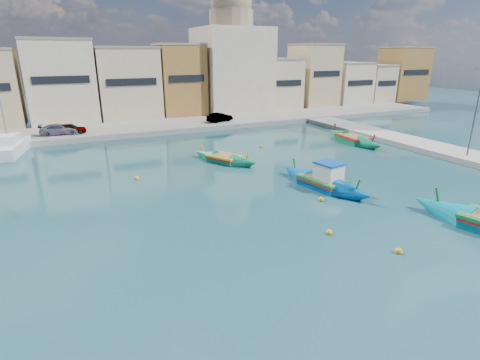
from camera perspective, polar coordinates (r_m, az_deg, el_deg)
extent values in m
plane|color=#153E40|center=(22.10, 17.94, -6.32)|extent=(160.00, 160.00, 0.00)
cube|color=gray|center=(49.21, -8.15, 8.36)|extent=(80.00, 8.00, 0.60)
cube|color=beige|center=(53.53, -25.56, 13.28)|extent=(7.88, 6.24, 9.89)
cube|color=gray|center=(53.44, -26.36, 18.68)|extent=(8.04, 6.37, 0.30)
cube|color=black|center=(50.33, -25.58, 13.60)|extent=(6.30, 0.10, 0.90)
cube|color=#CEB48F|center=(54.82, -16.81, 13.88)|extent=(7.88, 7.44, 8.99)
cube|color=gray|center=(54.68, -17.28, 18.72)|extent=(8.04, 7.59, 0.30)
cube|color=black|center=(51.08, -16.15, 14.15)|extent=(6.30, 0.10, 0.90)
cube|color=#A57034|center=(55.77, -9.10, 14.72)|extent=(6.17, 6.13, 9.43)
cube|color=gray|center=(55.66, -9.37, 19.72)|extent=(6.29, 6.26, 0.30)
cube|color=black|center=(52.76, -8.13, 15.06)|extent=(4.93, 0.10, 0.90)
cube|color=tan|center=(59.18, -2.06, 13.52)|extent=(7.31, 7.69, 6.05)
cube|color=gray|center=(58.98, -2.10, 16.59)|extent=(7.46, 7.85, 0.30)
cube|color=black|center=(55.61, -0.43, 13.51)|extent=(5.85, 0.10, 0.90)
cube|color=#CEB48F|center=(62.53, 4.94, 14.37)|extent=(7.54, 7.30, 7.41)
cube|color=gray|center=(62.35, 5.05, 17.90)|extent=(7.69, 7.45, 0.30)
cube|color=black|center=(59.34, 6.80, 14.43)|extent=(6.03, 0.10, 0.90)
cube|color=tan|center=(66.63, 11.16, 15.32)|extent=(6.36, 6.97, 9.63)
cube|color=gray|center=(66.54, 11.44, 19.59)|extent=(6.48, 7.11, 0.30)
cube|color=black|center=(63.78, 13.12, 15.49)|extent=(5.09, 0.10, 0.90)
cube|color=beige|center=(71.10, 16.00, 13.95)|extent=(6.63, 6.70, 6.65)
cube|color=gray|center=(70.94, 16.26, 16.74)|extent=(6.76, 6.83, 0.30)
cube|color=black|center=(68.55, 17.92, 13.90)|extent=(5.30, 0.10, 0.90)
cube|color=#CEB48F|center=(75.54, 19.40, 13.70)|extent=(5.08, 7.51, 6.20)
cube|color=gray|center=(75.38, 19.68, 16.15)|extent=(5.18, 7.66, 0.30)
cube|color=black|center=(72.84, 21.55, 13.56)|extent=(4.06, 0.10, 0.90)
cube|color=#A57034|center=(79.89, 23.58, 14.57)|extent=(7.79, 6.00, 9.33)
cube|color=gray|center=(79.80, 24.05, 18.00)|extent=(7.95, 6.12, 0.30)
cube|color=black|center=(77.86, 25.33, 14.62)|extent=(6.23, 0.10, 0.90)
cube|color=beige|center=(59.51, -1.28, 16.42)|extent=(10.00, 10.00, 12.00)
cylinder|color=#9E8466|center=(59.65, -1.34, 23.35)|extent=(6.40, 6.40, 2.40)
sphere|color=#9E8466|center=(59.87, -1.36, 25.44)|extent=(6.00, 6.00, 6.00)
cylinder|color=#595B60|center=(38.00, 32.18, 8.33)|extent=(0.16, 0.16, 8.00)
cube|color=#595B60|center=(36.93, 32.44, 14.15)|extent=(0.35, 0.15, 0.18)
imported|color=#4C1919|center=(45.48, -24.48, 7.15)|extent=(3.51, 1.80, 1.14)
imported|color=#4C1919|center=(49.01, -3.10, 9.53)|extent=(3.73, 2.22, 1.16)
imported|color=#4C1919|center=(45.48, -25.81, 6.97)|extent=(4.12, 1.96, 1.16)
cube|color=#0058AD|center=(27.16, 12.47, -0.66)|extent=(2.53, 3.50, 1.01)
cone|color=#0058AD|center=(28.89, 8.63, 0.86)|extent=(2.49, 3.28, 2.51)
cone|color=#0058AD|center=(25.56, 16.82, -2.16)|extent=(2.49, 3.28, 2.51)
cube|color=#198036|center=(27.03, 12.53, 0.19)|extent=(2.64, 3.69, 0.18)
cube|color=red|center=(27.08, 12.50, -0.18)|extent=(2.64, 3.58, 0.10)
cube|color=olive|center=(27.00, 12.54, 0.35)|extent=(2.18, 3.16, 0.06)
cylinder|color=#198036|center=(28.87, 8.34, 2.23)|extent=(0.22, 0.49, 1.09)
cylinder|color=#198036|center=(25.19, 17.42, -0.94)|extent=(0.22, 0.49, 1.09)
cube|color=white|center=(26.54, 13.36, 1.22)|extent=(1.67, 1.85, 1.11)
cube|color=#0F47A5|center=(26.37, 13.46, 2.49)|extent=(1.76, 1.98, 0.12)
cube|color=#0B784A|center=(41.80, 16.74, 5.79)|extent=(2.31, 3.58, 1.04)
cone|color=#0B784A|center=(44.00, 14.48, 6.68)|extent=(2.29, 3.32, 2.63)
cone|color=#0B784A|center=(39.65, 19.24, 4.94)|extent=(2.29, 3.32, 2.63)
cube|color=#B71413|center=(41.70, 16.79, 6.38)|extent=(2.41, 3.77, 0.19)
cube|color=#197F33|center=(41.74, 16.77, 6.12)|extent=(2.42, 3.64, 0.10)
cube|color=olive|center=(41.69, 16.80, 6.49)|extent=(1.98, 3.24, 0.06)
cylinder|color=#B71413|center=(44.10, 14.34, 7.62)|extent=(0.18, 0.50, 1.14)
cylinder|color=#B71413|center=(39.30, 19.61, 5.80)|extent=(0.18, 0.50, 1.14)
cube|color=#0B744F|center=(32.71, -2.45, 3.05)|extent=(2.82, 3.18, 0.88)
cone|color=#0B744F|center=(34.08, -5.35, 3.71)|extent=(2.74, 3.04, 2.18)
cone|color=#0B744F|center=(31.41, 0.70, 2.48)|extent=(2.74, 3.04, 2.18)
cube|color=yellow|center=(32.61, -2.45, 3.68)|extent=(2.95, 3.34, 0.16)
cube|color=red|center=(32.65, -2.45, 3.41)|extent=(2.92, 3.27, 0.09)
cube|color=olive|center=(32.59, -2.46, 3.79)|extent=(2.47, 2.84, 0.05)
cylinder|color=yellow|center=(34.07, -5.65, 4.69)|extent=(0.31, 0.43, 0.96)
cylinder|color=yellow|center=(31.13, 1.03, 3.43)|extent=(0.31, 0.43, 0.96)
cone|color=#00889F|center=(24.93, 28.30, -4.13)|extent=(3.10, 3.99, 2.84)
cylinder|color=#1A8233|center=(24.79, 27.89, -2.39)|extent=(0.29, 0.55, 1.22)
cube|color=white|center=(41.50, -31.83, 3.88)|extent=(3.65, 6.68, 1.38)
cone|color=white|center=(45.31, -30.46, 5.16)|extent=(3.16, 4.02, 2.55)
cube|color=white|center=(41.29, -32.08, 5.30)|extent=(2.29, 2.57, 0.74)
sphere|color=gold|center=(20.38, 13.43, -7.83)|extent=(0.36, 0.36, 0.36)
sphere|color=gold|center=(24.69, 12.25, -2.93)|extent=(0.36, 0.36, 0.36)
sphere|color=gold|center=(38.02, 3.22, 5.13)|extent=(0.36, 0.36, 0.36)
sphere|color=gold|center=(29.20, -15.47, 0.22)|extent=(0.36, 0.36, 0.36)
sphere|color=gold|center=(19.61, 23.00, -10.00)|extent=(0.36, 0.36, 0.36)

